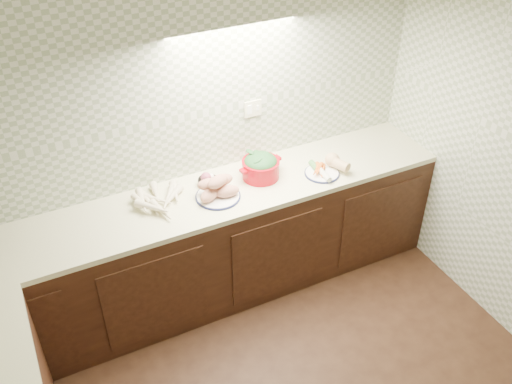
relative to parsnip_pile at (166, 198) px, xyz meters
name	(u,v)px	position (x,y,z in m)	size (l,w,h in m)	color
room	(323,252)	(0.21, -1.56, 0.69)	(3.60, 3.60, 2.60)	black
counter	(146,369)	(-0.47, -0.88, -0.48)	(3.60, 3.60, 0.90)	black
parsnip_pile	(166,198)	(0.00, 0.00, 0.00)	(0.44, 0.41, 0.08)	#FAE8C7
sweet_potato_plate	(217,189)	(0.33, -0.10, 0.03)	(0.31, 0.31, 0.18)	#10143C
onion_bowl	(208,180)	(0.33, 0.06, 0.01)	(0.14, 0.14, 0.11)	black
dutch_oven	(261,166)	(0.70, -0.01, 0.06)	(0.34, 0.31, 0.19)	#A9020E
veg_plate	(326,166)	(1.16, -0.16, 0.01)	(0.31, 0.30, 0.12)	#10143C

